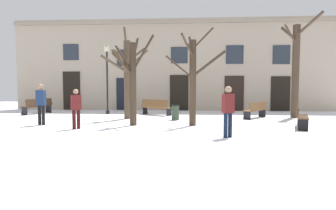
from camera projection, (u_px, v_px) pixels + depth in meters
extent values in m
plane|color=white|center=(164.00, 132.00, 11.46)|extent=(36.33, 36.33, 0.00)
cube|color=tan|center=(176.00, 65.00, 20.80)|extent=(22.71, 0.40, 6.26)
cube|color=gray|center=(176.00, 22.00, 20.34)|extent=(22.71, 0.30, 0.24)
cube|color=black|center=(72.00, 91.00, 21.24)|extent=(1.22, 0.08, 2.68)
cube|color=#262D38|center=(71.00, 52.00, 21.05)|extent=(1.10, 0.06, 1.11)
cube|color=black|center=(125.00, 94.00, 20.98)|extent=(1.14, 0.08, 2.23)
cube|color=#262D38|center=(124.00, 58.00, 20.81)|extent=(1.02, 0.06, 1.14)
cube|color=black|center=(179.00, 93.00, 20.70)|extent=(1.27, 0.08, 2.42)
cube|color=#262D38|center=(179.00, 55.00, 20.52)|extent=(1.14, 0.06, 1.10)
cube|color=black|center=(234.00, 93.00, 20.43)|extent=(1.29, 0.08, 2.37)
cube|color=#262D38|center=(235.00, 55.00, 20.24)|extent=(1.16, 0.06, 1.23)
cube|color=black|center=(280.00, 94.00, 20.20)|extent=(1.25, 0.08, 2.33)
cube|color=#262D38|center=(281.00, 55.00, 20.02)|extent=(1.13, 0.06, 1.24)
cylinder|color=#382B1E|center=(133.00, 84.00, 13.26)|extent=(0.30, 0.30, 3.62)
cylinder|color=#382B1E|center=(123.00, 64.00, 13.08)|extent=(0.95, 0.42, 1.04)
cylinder|color=#382B1E|center=(143.00, 53.00, 13.12)|extent=(1.00, 0.12, 1.60)
cylinder|color=#382B1E|center=(124.00, 59.00, 13.65)|extent=(1.08, 1.01, 1.32)
cylinder|color=#382B1E|center=(135.00, 50.00, 13.50)|extent=(0.22, 0.81, 1.15)
cylinder|color=#382B1E|center=(125.00, 66.00, 12.94)|extent=(0.71, 0.68, 0.88)
cylinder|color=#423326|center=(296.00, 72.00, 16.32)|extent=(0.38, 0.38, 4.98)
cylinder|color=#423326|center=(291.00, 35.00, 15.93)|extent=(0.91, 0.69, 1.04)
cylinder|color=#423326|center=(295.00, 56.00, 16.89)|extent=(0.48, 1.41, 1.16)
cylinder|color=#423326|center=(309.00, 24.00, 15.40)|extent=(0.89, 1.58, 1.03)
cylinder|color=#423326|center=(289.00, 34.00, 16.47)|extent=(0.80, 0.75, 0.87)
cylinder|color=#382B1E|center=(193.00, 83.00, 13.17)|extent=(0.29, 0.29, 3.73)
cylinder|color=#382B1E|center=(191.00, 53.00, 13.61)|extent=(0.31, 1.16, 0.97)
cylinder|color=#382B1E|center=(203.00, 38.00, 12.78)|extent=(0.91, 0.53, 0.87)
cylinder|color=#382B1E|center=(179.00, 67.00, 13.06)|extent=(1.22, 0.29, 1.03)
cylinder|color=#382B1E|center=(209.00, 64.00, 13.07)|extent=(1.46, 0.15, 1.16)
cylinder|color=#382B1E|center=(191.00, 47.00, 13.48)|extent=(0.27, 0.95, 1.09)
cylinder|color=#382B1E|center=(187.00, 46.00, 12.51)|extent=(0.57, 1.22, 0.89)
cylinder|color=#4C3D2D|center=(127.00, 80.00, 15.77)|extent=(0.35, 0.35, 4.07)
cylinder|color=#4C3D2D|center=(126.00, 39.00, 16.02)|extent=(0.46, 0.95, 1.40)
cylinder|color=#4C3D2D|center=(115.00, 64.00, 15.24)|extent=(1.20, 1.16, 0.89)
cylinder|color=#4C3D2D|center=(136.00, 55.00, 15.87)|extent=(0.97, 0.60, 0.81)
cylinder|color=#4C3D2D|center=(138.00, 59.00, 16.01)|extent=(1.08, 0.82, 1.08)
cylinder|color=#4C3D2D|center=(119.00, 58.00, 15.49)|extent=(0.82, 0.59, 0.91)
cylinder|color=#4C3D2D|center=(121.00, 60.00, 15.36)|extent=(0.63, 0.85, 1.05)
cylinder|color=#4C3D2D|center=(123.00, 62.00, 15.29)|extent=(0.43, 0.99, 1.33)
cylinder|color=black|center=(107.00, 83.00, 18.28)|extent=(0.10, 0.10, 3.76)
cylinder|color=black|center=(108.00, 112.00, 18.41)|extent=(0.22, 0.22, 0.20)
cube|color=beige|center=(107.00, 49.00, 18.13)|extent=(0.24, 0.24, 0.36)
cone|color=black|center=(107.00, 46.00, 18.12)|extent=(0.30, 0.30, 0.14)
cylinder|color=#2D3D2D|center=(175.00, 113.00, 15.27)|extent=(0.38, 0.38, 0.73)
torus|color=black|center=(175.00, 105.00, 15.25)|extent=(0.41, 0.41, 0.04)
cube|color=brown|center=(156.00, 108.00, 17.76)|extent=(1.82, 1.33, 0.05)
cube|color=brown|center=(155.00, 103.00, 17.59)|extent=(1.67, 1.08, 0.43)
cube|color=black|center=(169.00, 112.00, 17.26)|extent=(0.24, 0.35, 0.44)
torus|color=black|center=(170.00, 114.00, 17.40)|extent=(0.16, 0.11, 0.17)
cube|color=black|center=(145.00, 110.00, 18.28)|extent=(0.24, 0.35, 0.44)
torus|color=black|center=(147.00, 113.00, 18.42)|extent=(0.16, 0.11, 0.17)
cube|color=#3D2819|center=(303.00, 117.00, 12.50)|extent=(0.95, 1.82, 0.05)
cube|color=#3D2819|center=(298.00, 111.00, 12.55)|extent=(0.66, 1.73, 0.37)
cube|color=black|center=(303.00, 125.00, 11.75)|extent=(0.37, 0.17, 0.47)
torus|color=black|center=(307.00, 129.00, 11.70)|extent=(0.08, 0.17, 0.17)
cube|color=black|center=(302.00, 120.00, 13.28)|extent=(0.37, 0.17, 0.47)
torus|color=black|center=(306.00, 124.00, 13.23)|extent=(0.08, 0.17, 0.17)
cube|color=brown|center=(255.00, 110.00, 16.11)|extent=(1.47, 1.66, 0.05)
cube|color=brown|center=(258.00, 106.00, 15.97)|extent=(1.23, 1.46, 0.38)
cube|color=black|center=(262.00, 113.00, 16.73)|extent=(0.33, 0.29, 0.43)
torus|color=black|center=(259.00, 115.00, 16.86)|extent=(0.13, 0.15, 0.17)
cube|color=black|center=(247.00, 115.00, 15.52)|extent=(0.33, 0.29, 0.43)
torus|color=black|center=(244.00, 118.00, 15.64)|extent=(0.13, 0.15, 0.17)
cube|color=#3D2819|center=(37.00, 106.00, 18.45)|extent=(1.16, 1.93, 0.05)
cube|color=#3D2819|center=(39.00, 102.00, 18.33)|extent=(0.82, 1.79, 0.42)
cube|color=black|center=(49.00, 109.00, 19.26)|extent=(0.42, 0.22, 0.47)
torus|color=black|center=(47.00, 111.00, 19.35)|extent=(0.09, 0.17, 0.17)
cube|color=black|center=(24.00, 111.00, 17.67)|extent=(0.42, 0.22, 0.47)
torus|color=black|center=(22.00, 114.00, 17.77)|extent=(0.09, 0.17, 0.17)
cylinder|color=#350F0F|center=(74.00, 120.00, 12.24)|extent=(0.14, 0.14, 0.78)
cylinder|color=#350F0F|center=(79.00, 119.00, 12.33)|extent=(0.14, 0.14, 0.78)
cube|color=#591919|center=(76.00, 102.00, 12.24)|extent=(0.44, 0.40, 0.60)
sphere|color=#9E755B|center=(76.00, 92.00, 12.20)|extent=(0.21, 0.21, 0.21)
cylinder|color=black|center=(226.00, 125.00, 10.29)|extent=(0.14, 0.14, 0.85)
cylinder|color=black|center=(230.00, 125.00, 10.36)|extent=(0.14, 0.14, 0.85)
cube|color=#591919|center=(228.00, 103.00, 10.27)|extent=(0.44, 0.36, 0.65)
sphere|color=#9E755B|center=(228.00, 90.00, 10.24)|extent=(0.23, 0.23, 0.23)
cylinder|color=black|center=(40.00, 115.00, 13.43)|extent=(0.14, 0.14, 0.88)
cylinder|color=black|center=(43.00, 115.00, 13.41)|extent=(0.14, 0.14, 0.88)
cube|color=navy|center=(41.00, 98.00, 13.36)|extent=(0.39, 0.24, 0.68)
sphere|color=#9E755B|center=(41.00, 87.00, 13.33)|extent=(0.24, 0.24, 0.24)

